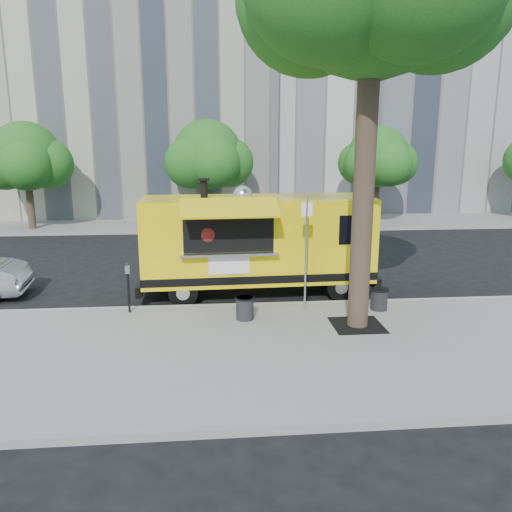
{
  "coord_description": "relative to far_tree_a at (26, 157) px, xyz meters",
  "views": [
    {
      "loc": [
        -0.83,
        -13.85,
        4.42
      ],
      "look_at": [
        0.4,
        0.0,
        1.27
      ],
      "focal_mm": 35.0,
      "sensor_mm": 36.0,
      "label": 1
    }
  ],
  "objects": [
    {
      "name": "far_sidewalk",
      "position": [
        10.0,
        1.2,
        -3.7
      ],
      "size": [
        60.0,
        5.0,
        0.15
      ],
      "primitive_type": "cube",
      "color": "gray",
      "rests_on": "ground"
    },
    {
      "name": "trash_bin_left",
      "position": [
        13.5,
        -14.0,
        -3.33
      ],
      "size": [
        0.47,
        0.47,
        0.56
      ],
      "color": "black",
      "rests_on": "sidewalk"
    },
    {
      "name": "parking_meter",
      "position": [
        7.0,
        -13.65,
        -2.79
      ],
      "size": [
        0.11,
        0.11,
        1.33
      ],
      "color": "black",
      "rests_on": "sidewalk"
    },
    {
      "name": "far_tree_a",
      "position": [
        0.0,
        0.0,
        0.0
      ],
      "size": [
        3.42,
        3.42,
        5.36
      ],
      "color": "#33261C",
      "rests_on": "far_sidewalk"
    },
    {
      "name": "trash_bin_right",
      "position": [
        9.94,
        -14.42,
        -3.32
      ],
      "size": [
        0.48,
        0.48,
        0.57
      ],
      "color": "black",
      "rests_on": "sidewalk"
    },
    {
      "name": "tree_well",
      "position": [
        12.6,
        -15.1,
        -3.62
      ],
      "size": [
        1.2,
        1.2,
        0.02
      ],
      "primitive_type": "cube",
      "color": "black",
      "rests_on": "sidewalk"
    },
    {
      "name": "food_truck",
      "position": [
        10.45,
        -11.85,
        -2.16
      ],
      "size": [
        7.02,
        3.4,
        3.43
      ],
      "rotation": [
        0.0,
        0.0,
        0.04
      ],
      "color": "yellow",
      "rests_on": "ground"
    },
    {
      "name": "far_tree_c",
      "position": [
        18.0,
        0.1,
        -0.06
      ],
      "size": [
        3.24,
        3.24,
        5.21
      ],
      "color": "#33261C",
      "rests_on": "far_sidewalk"
    },
    {
      "name": "sign_post",
      "position": [
        11.55,
        -13.85,
        -1.93
      ],
      "size": [
        0.28,
        0.06,
        3.0
      ],
      "color": "silver",
      "rests_on": "sidewalk"
    },
    {
      "name": "curb",
      "position": [
        10.0,
        -13.23,
        -3.7
      ],
      "size": [
        60.0,
        0.14,
        0.16
      ],
      "primitive_type": "cube",
      "color": "#999993",
      "rests_on": "ground"
    },
    {
      "name": "building_left",
      "position": [
        2.0,
        9.7,
        8.22
      ],
      "size": [
        22.0,
        14.0,
        24.0
      ],
      "primitive_type": "cube",
      "color": "#A6A08A",
      "rests_on": "ground"
    },
    {
      "name": "sidewalk",
      "position": [
        10.0,
        -16.3,
        -3.7
      ],
      "size": [
        60.0,
        6.0,
        0.15
      ],
      "primitive_type": "cube",
      "color": "gray",
      "rests_on": "ground"
    },
    {
      "name": "far_tree_b",
      "position": [
        9.0,
        0.4,
        0.06
      ],
      "size": [
        3.6,
        3.6,
        5.5
      ],
      "color": "#33261C",
      "rests_on": "far_sidewalk"
    },
    {
      "name": "ground",
      "position": [
        10.0,
        -12.3,
        -3.78
      ],
      "size": [
        120.0,
        120.0,
        0.0
      ],
      "primitive_type": "plane",
      "color": "black",
      "rests_on": "ground"
    },
    {
      "name": "building_mid",
      "position": [
        22.0,
        10.7,
        6.22
      ],
      "size": [
        20.0,
        14.0,
        20.0
      ],
      "primitive_type": "cube",
      "color": "#AFA7A3",
      "rests_on": "ground"
    }
  ]
}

